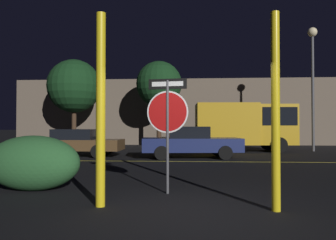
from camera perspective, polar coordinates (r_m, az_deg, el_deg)
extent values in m
plane|color=black|center=(5.62, 4.57, -15.71)|extent=(260.00, 260.00, 0.00)
cube|color=gold|center=(13.34, 4.05, -7.21)|extent=(37.79, 0.12, 0.01)
cylinder|color=#4C4C51|center=(6.93, -0.08, -2.94)|extent=(0.06, 0.06, 2.39)
cylinder|color=white|center=(6.93, -0.08, 1.42)|extent=(0.89, 0.14, 0.89)
cylinder|color=#B71414|center=(6.93, -0.08, 1.42)|extent=(0.82, 0.14, 0.83)
cube|color=black|center=(6.99, -0.08, 6.29)|extent=(0.82, 0.15, 0.22)
cube|color=white|center=(6.99, -0.08, 6.29)|extent=(0.68, 0.13, 0.10)
cylinder|color=yellow|center=(5.94, -11.65, 1.86)|extent=(0.17, 0.17, 3.45)
cylinder|color=yellow|center=(5.78, 18.23, 1.52)|extent=(0.14, 0.14, 3.35)
ellipsoid|color=#285B2D|center=(7.89, -22.45, -6.92)|extent=(2.11, 1.15, 1.22)
cube|color=brown|center=(16.22, -16.33, -4.15)|extent=(4.74, 1.72, 0.50)
cube|color=black|center=(16.15, -15.85, -2.41)|extent=(1.90, 1.46, 0.49)
cylinder|color=black|center=(16.08, -22.26, -5.03)|extent=(0.60, 0.21, 0.60)
cylinder|color=black|center=(17.54, -19.90, -4.72)|extent=(0.60, 0.21, 0.60)
cylinder|color=black|center=(15.01, -12.16, -5.37)|extent=(0.60, 0.21, 0.60)
cylinder|color=black|center=(16.56, -10.58, -4.98)|extent=(0.60, 0.21, 0.60)
sphere|color=#F4EFCC|center=(16.75, -24.66, -3.91)|extent=(0.14, 0.14, 0.14)
sphere|color=#F4EFCC|center=(17.67, -23.03, -3.77)|extent=(0.14, 0.14, 0.14)
cube|color=navy|center=(14.82, 4.07, -4.30)|extent=(4.54, 2.31, 0.60)
cube|color=black|center=(14.79, 3.56, -2.15)|extent=(1.90, 1.79, 0.52)
cylinder|color=black|center=(15.93, 8.58, -5.14)|extent=(0.62, 0.26, 0.60)
cylinder|color=black|center=(14.17, 9.95, -5.64)|extent=(0.62, 0.26, 0.60)
cylinder|color=black|center=(15.66, -1.25, -5.22)|extent=(0.62, 0.26, 0.60)
cylinder|color=black|center=(13.86, -1.13, -5.76)|extent=(0.62, 0.26, 0.60)
sphere|color=#F4EFCC|center=(15.78, 11.87, -3.97)|extent=(0.14, 0.14, 0.14)
sphere|color=#F4EFCC|center=(14.66, 12.98, -4.19)|extent=(0.14, 0.14, 0.14)
cube|color=gold|center=(19.68, 17.94, -0.77)|extent=(2.16, 2.33, 2.25)
cube|color=black|center=(19.69, 17.94, 0.54)|extent=(1.96, 2.37, 0.99)
cube|color=gold|center=(19.09, 10.04, -0.69)|extent=(3.48, 2.52, 2.32)
cylinder|color=black|center=(20.80, 16.92, -3.83)|extent=(0.85, 0.31, 0.84)
cylinder|color=black|center=(18.59, 18.81, -4.15)|extent=(0.85, 0.31, 0.84)
cylinder|color=black|center=(20.18, 7.87, -3.96)|extent=(0.85, 0.31, 0.84)
cylinder|color=black|center=(17.90, 8.68, -4.32)|extent=(0.85, 0.31, 0.84)
cylinder|color=#4C4C51|center=(20.55, 23.91, 4.18)|extent=(0.16, 0.16, 6.58)
sphere|color=#F9E5B2|center=(21.18, 23.83, 13.82)|extent=(0.54, 0.54, 0.54)
cylinder|color=#422D1E|center=(23.82, -16.06, -1.01)|extent=(0.32, 0.32, 2.90)
sphere|color=#143819|center=(23.98, -16.02, 5.68)|extent=(3.73, 3.73, 3.73)
cylinder|color=#422D1E|center=(22.03, -1.58, -0.69)|extent=(0.32, 0.32, 3.18)
sphere|color=#143819|center=(22.21, -1.58, 6.28)|extent=(3.08, 3.08, 3.08)
cube|color=#6B5B4C|center=(27.33, 6.71, 1.25)|extent=(30.22, 4.40, 5.10)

